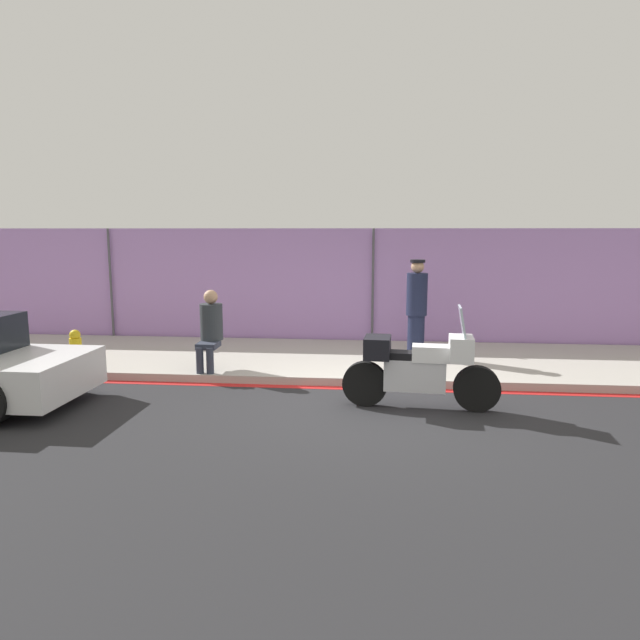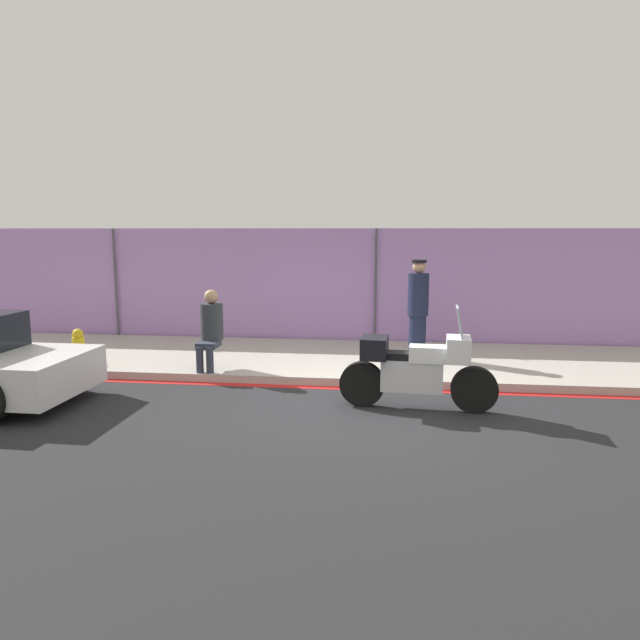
% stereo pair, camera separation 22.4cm
% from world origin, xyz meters
% --- Properties ---
extents(ground_plane, '(120.00, 120.00, 0.00)m').
position_xyz_m(ground_plane, '(0.00, 0.00, 0.00)').
color(ground_plane, '#262628').
extents(sidewalk, '(43.22, 3.29, 0.13)m').
position_xyz_m(sidewalk, '(0.00, 2.60, 0.07)').
color(sidewalk, '#ADA89E').
rests_on(sidewalk, ground_plane).
extents(curb_paint_stripe, '(43.22, 0.18, 0.01)m').
position_xyz_m(curb_paint_stripe, '(0.00, 0.86, 0.00)').
color(curb_paint_stripe, red).
rests_on(curb_paint_stripe, ground_plane).
extents(storefront_fence, '(41.06, 0.17, 2.53)m').
position_xyz_m(storefront_fence, '(0.00, 4.33, 1.26)').
color(storefront_fence, '#AD7FC6').
rests_on(storefront_fence, ground_plane).
extents(motorcycle, '(2.19, 0.60, 1.47)m').
position_xyz_m(motorcycle, '(0.68, -0.05, 0.59)').
color(motorcycle, black).
rests_on(motorcycle, ground_plane).
extents(officer_standing, '(0.39, 0.39, 1.82)m').
position_xyz_m(officer_standing, '(0.83, 2.73, 1.07)').
color(officer_standing, '#191E38').
rests_on(officer_standing, sidewalk).
extents(person_seated_on_curb, '(0.39, 0.69, 1.35)m').
position_xyz_m(person_seated_on_curb, '(-2.73, 1.43, 0.88)').
color(person_seated_on_curb, '#2D3342').
rests_on(person_seated_on_curb, sidewalk).
extents(fire_hydrant, '(0.21, 0.26, 0.59)m').
position_xyz_m(fire_hydrant, '(-5.29, 1.64, 0.42)').
color(fire_hydrant, gold).
rests_on(fire_hydrant, sidewalk).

